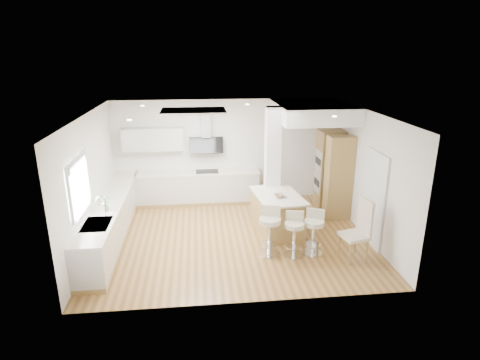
{
  "coord_description": "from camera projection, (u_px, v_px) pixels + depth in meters",
  "views": [
    {
      "loc": [
        -0.74,
        -8.23,
        4.07
      ],
      "look_at": [
        0.2,
        0.4,
        1.22
      ],
      "focal_mm": 30.0,
      "sensor_mm": 36.0,
      "label": 1
    }
  ],
  "objects": [
    {
      "name": "bar_stool_b",
      "position": [
        294.0,
        232.0,
        8.14
      ],
      "size": [
        0.5,
        0.5,
        0.93
      ],
      "rotation": [
        0.0,
        0.0,
        -0.21
      ],
      "color": "silver",
      "rests_on": "ground"
    },
    {
      "name": "counter_back",
      "position": [
        192.0,
        179.0,
        10.91
      ],
      "size": [
        3.62,
        0.63,
        2.5
      ],
      "color": "#A18045",
      "rests_on": "ground"
    },
    {
      "name": "bar_stool_c",
      "position": [
        314.0,
        230.0,
        8.22
      ],
      "size": [
        0.56,
        0.56,
        0.95
      ],
      "rotation": [
        0.0,
        0.0,
        -0.41
      ],
      "color": "silver",
      "rests_on": "ground"
    },
    {
      "name": "wall_left",
      "position": [
        90.0,
        183.0,
        8.37
      ],
      "size": [
        0.04,
        5.0,
        2.8
      ],
      "primitive_type": "cube",
      "color": "silver",
      "rests_on": "ground"
    },
    {
      "name": "window_left",
      "position": [
        79.0,
        183.0,
        7.44
      ],
      "size": [
        0.06,
        1.28,
        1.07
      ],
      "color": "white",
      "rests_on": "ground"
    },
    {
      "name": "skylight",
      "position": [
        194.0,
        111.0,
        8.74
      ],
      "size": [
        4.1,
        2.1,
        0.06
      ],
      "color": "silver",
      "rests_on": "ground"
    },
    {
      "name": "counter_left",
      "position": [
        111.0,
        219.0,
        8.92
      ],
      "size": [
        0.63,
        4.5,
        1.35
      ],
      "color": "#A18045",
      "rests_on": "ground"
    },
    {
      "name": "ground",
      "position": [
        233.0,
        237.0,
        9.12
      ],
      "size": [
        6.0,
        6.0,
        0.0
      ],
      "primitive_type": "plane",
      "color": "olive",
      "rests_on": "ground"
    },
    {
      "name": "wall_right",
      "position": [
        366.0,
        174.0,
        8.99
      ],
      "size": [
        0.04,
        5.0,
        2.8
      ],
      "primitive_type": "cube",
      "color": "silver",
      "rests_on": "ground"
    },
    {
      "name": "oven_column",
      "position": [
        333.0,
        173.0,
        10.23
      ],
      "size": [
        0.63,
        1.21,
        2.1
      ],
      "color": "#A18045",
      "rests_on": "ground"
    },
    {
      "name": "doorway_right",
      "position": [
        374.0,
        200.0,
        8.55
      ],
      "size": [
        0.05,
        1.0,
        2.1
      ],
      "color": "#423A34",
      "rests_on": "ground"
    },
    {
      "name": "bar_stool_a",
      "position": [
        270.0,
        228.0,
        8.18
      ],
      "size": [
        0.56,
        0.56,
        1.03
      ],
      "rotation": [
        0.0,
        0.0,
        -0.24
      ],
      "color": "silver",
      "rests_on": "ground"
    },
    {
      "name": "peninsula",
      "position": [
        277.0,
        213.0,
        9.27
      ],
      "size": [
        1.14,
        1.59,
        0.97
      ],
      "rotation": [
        0.0,
        0.0,
        0.11
      ],
      "color": "#A18045",
      "rests_on": "ground"
    },
    {
      "name": "pillar",
      "position": [
        272.0,
        165.0,
        9.69
      ],
      "size": [
        0.35,
        0.35,
        2.8
      ],
      "color": "silver",
      "rests_on": "ground"
    },
    {
      "name": "ceiling",
      "position": [
        233.0,
        237.0,
        9.12
      ],
      "size": [
        6.0,
        5.0,
        0.02
      ],
      "primitive_type": "cube",
      "color": "white",
      "rests_on": "ground"
    },
    {
      "name": "soffit",
      "position": [
        312.0,
        112.0,
        9.85
      ],
      "size": [
        1.78,
        2.2,
        0.4
      ],
      "color": "white",
      "rests_on": "ground"
    },
    {
      "name": "wall_back",
      "position": [
        224.0,
        151.0,
        11.04
      ],
      "size": [
        6.0,
        0.04,
        2.8
      ],
      "primitive_type": "cube",
      "color": "silver",
      "rests_on": "ground"
    },
    {
      "name": "dining_chair",
      "position": [
        360.0,
        228.0,
        7.98
      ],
      "size": [
        0.59,
        0.59,
        1.27
      ],
      "rotation": [
        0.0,
        0.0,
        0.23
      ],
      "color": "beige",
      "rests_on": "ground"
    }
  ]
}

